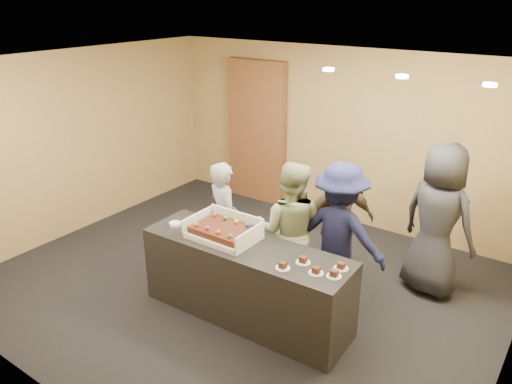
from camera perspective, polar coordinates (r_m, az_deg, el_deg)
room at (r=5.82m, az=-1.72°, el=0.93°), size 6.04×6.00×2.70m
serving_counter at (r=5.62m, az=-1.15°, el=-10.15°), size 2.42×0.77×0.90m
storage_cabinet at (r=8.54m, az=0.08°, el=6.85°), size 1.10×0.15×2.41m
cake_box at (r=5.56m, az=-3.61°, el=-4.66°), size 0.76×0.52×0.22m
sheet_cake at (r=5.52m, az=-3.81°, el=-4.31°), size 0.65×0.45×0.12m
plate_stack at (r=5.90m, az=-9.22°, el=-3.62°), size 0.14×0.14×0.04m
slice_a at (r=4.97m, az=3.08°, el=-8.48°), size 0.15×0.15×0.07m
slice_b at (r=5.08m, az=5.40°, el=-7.82°), size 0.15×0.15×0.07m
slice_c at (r=4.92m, az=6.88°, el=-8.98°), size 0.15×0.15×0.07m
slice_d at (r=5.03m, az=9.70°, el=-8.40°), size 0.15×0.15×0.07m
slice_e at (r=4.89m, az=8.90°, el=-9.29°), size 0.15×0.15×0.07m
person_server_grey at (r=6.28m, az=-3.66°, el=-3.25°), size 0.66×0.57×1.54m
person_sage_man at (r=5.84m, az=3.95°, el=-4.42°), size 0.98×0.86×1.69m
person_navy_man at (r=5.79m, az=9.48°, el=-4.83°), size 1.15×0.71×1.71m
person_brown_extra at (r=6.23m, az=9.41°, el=-3.46°), size 0.89×0.96×1.59m
person_dark_suit at (r=6.24m, az=20.09°, el=-3.05°), size 1.05×0.83×1.88m
ceiling_spotlights at (r=5.17m, az=16.36°, el=12.56°), size 1.72×0.12×0.03m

